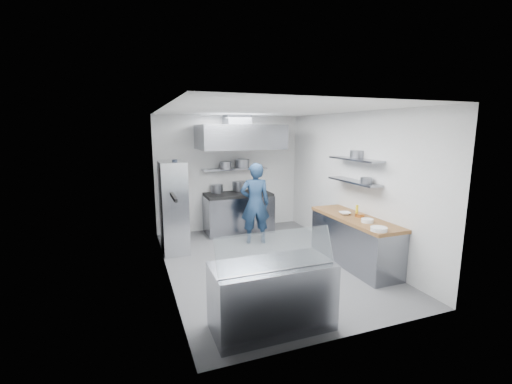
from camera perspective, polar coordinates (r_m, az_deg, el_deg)
name	(u,v)px	position (r m, az deg, el deg)	size (l,w,h in m)	color
floor	(267,263)	(6.57, 1.87, -11.69)	(5.00, 5.00, 0.00)	#535355
ceiling	(268,110)	(6.10, 2.03, 13.50)	(5.00, 5.00, 0.00)	silver
wall_back	(229,173)	(8.52, -4.49, 3.15)	(3.60, 0.02, 2.80)	white
wall_front	(352,225)	(4.04, 15.66, -5.32)	(3.60, 0.02, 2.80)	white
wall_left	(165,196)	(5.75, -14.87, -0.67)	(5.00, 0.02, 2.80)	white
wall_right	(351,184)	(7.06, 15.59, 1.30)	(5.00, 0.02, 2.80)	white
gas_range	(238,214)	(8.34, -2.97, -3.63)	(1.60, 0.80, 0.90)	gray
cooktop	(238,194)	(8.24, -3.00, -0.39)	(1.57, 0.78, 0.06)	black
stock_pot_left	(217,189)	(8.33, -6.55, 0.58)	(0.29, 0.29, 0.20)	slate
stock_pot_mid	(239,186)	(8.55, -2.87, 1.03)	(0.32, 0.32, 0.24)	slate
stock_pot_right	(257,187)	(8.66, 0.12, 0.88)	(0.28, 0.28, 0.16)	slate
over_range_shelf	(235,169)	(8.38, -3.54, 3.86)	(1.60, 0.30, 0.04)	gray
shelf_pot_a	(225,165)	(8.15, -5.13, 4.44)	(0.27, 0.27, 0.18)	slate
shelf_pot_b	(242,164)	(8.33, -2.31, 4.74)	(0.33, 0.33, 0.22)	slate
extractor_hood	(240,137)	(7.93, -2.71, 9.16)	(1.90, 1.15, 0.55)	gray
hood_duct	(237,120)	(8.15, -3.23, 11.85)	(0.55, 0.55, 0.24)	slate
red_firebox	(178,175)	(8.20, -12.80, 2.78)	(0.22, 0.10, 0.26)	red
chef	(255,203)	(7.43, -0.15, -1.92)	(0.65, 0.42, 1.77)	#1A304E
wire_rack	(173,207)	(7.15, -13.62, -2.37)	(0.50, 0.90, 1.85)	silver
rack_bin_a	(175,215)	(6.97, -13.36, -3.75)	(0.17, 0.22, 0.20)	white
rack_bin_b	(172,188)	(7.09, -13.76, 0.60)	(0.14, 0.18, 0.16)	yellow
rack_jar	(175,164)	(6.88, -13.37, 4.54)	(0.10, 0.10, 0.18)	black
knife_strip	(174,197)	(4.84, -13.58, -0.82)	(0.04, 0.55, 0.05)	black
prep_counter_base	(354,242)	(6.63, 15.98, -8.02)	(0.62, 2.00, 0.84)	gray
prep_counter_top	(355,218)	(6.50, 16.17, -4.26)	(0.65, 2.04, 0.06)	olive
plate_stack_a	(379,229)	(5.72, 19.79, -5.83)	(0.26, 0.26, 0.06)	white
plate_stack_b	(367,221)	(6.18, 18.06, -4.55)	(0.20, 0.20, 0.06)	white
copper_pan	(360,215)	(6.54, 16.90, -3.68)	(0.17, 0.17, 0.06)	#CD803A
squeeze_bottle	(357,210)	(6.67, 16.47, -2.85)	(0.05, 0.05, 0.18)	yellow
mixing_bowl	(345,213)	(6.60, 14.58, -3.47)	(0.21, 0.21, 0.05)	white
wall_shelf_lower	(354,182)	(6.71, 16.02, 1.69)	(0.30, 1.30, 0.04)	gray
wall_shelf_upper	(355,159)	(6.66, 16.20, 5.26)	(0.30, 1.30, 0.04)	gray
shelf_pot_c	(366,180)	(6.45, 17.90, 1.87)	(0.21, 0.21, 0.10)	slate
shelf_pot_d	(357,154)	(6.79, 16.49, 6.10)	(0.27, 0.27, 0.14)	slate
display_case	(272,296)	(4.45, 2.68, -16.97)	(1.50, 0.70, 0.85)	gray
display_glass	(276,250)	(4.09, 3.43, -9.62)	(1.47, 0.02, 0.45)	silver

